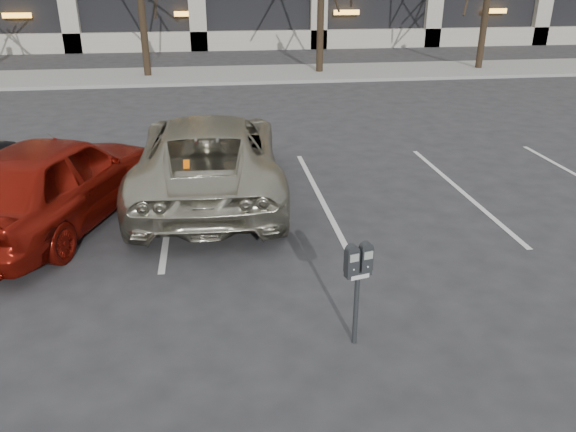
% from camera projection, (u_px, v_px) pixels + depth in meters
% --- Properties ---
extents(ground, '(140.00, 140.00, 0.00)m').
position_uv_depth(ground, '(258.00, 258.00, 8.41)').
color(ground, '#28282B').
rests_on(ground, ground).
extents(sidewalk, '(80.00, 4.00, 0.12)m').
position_uv_depth(sidewalk, '(223.00, 75.00, 22.91)').
color(sidewalk, gray).
rests_on(sidewalk, ground).
extents(stall_lines, '(16.90, 5.20, 0.00)m').
position_uv_depth(stall_lines, '(171.00, 205.00, 10.32)').
color(stall_lines, silver).
rests_on(stall_lines, ground).
extents(parking_meter, '(0.34, 0.19, 1.25)m').
position_uv_depth(parking_meter, '(358.00, 270.00, 6.12)').
color(parking_meter, black).
rests_on(parking_meter, ground).
extents(suv_silver, '(2.78, 5.69, 1.56)m').
position_uv_depth(suv_silver, '(209.00, 156.00, 10.51)').
color(suv_silver, '#A8A48F').
rests_on(suv_silver, ground).
extents(car_red, '(3.27, 4.96, 1.57)m').
position_uv_depth(car_red, '(54.00, 181.00, 9.24)').
color(car_red, maroon).
rests_on(car_red, ground).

